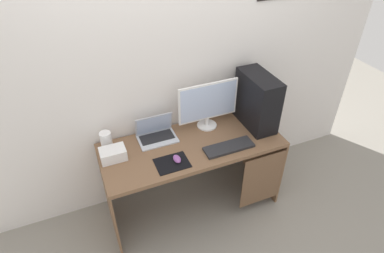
# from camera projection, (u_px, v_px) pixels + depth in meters

# --- Properties ---
(ground_plane) EXTENTS (8.00, 8.00, 0.00)m
(ground_plane) POSITION_uv_depth(u_px,v_px,m) (192.00, 202.00, 3.15)
(ground_plane) COLOR gray
(wall_back) EXTENTS (4.00, 0.05, 2.60)m
(wall_back) POSITION_uv_depth(u_px,v_px,m) (176.00, 66.00, 2.64)
(wall_back) COLOR silver
(wall_back) RESTS_ON ground_plane
(desk) EXTENTS (1.53, 0.63, 0.74)m
(desk) POSITION_uv_depth(u_px,v_px,m) (195.00, 157.00, 2.79)
(desk) COLOR brown
(desk) RESTS_ON ground_plane
(pc_tower) EXTENTS (0.21, 0.45, 0.48)m
(pc_tower) POSITION_uv_depth(u_px,v_px,m) (257.00, 101.00, 2.80)
(pc_tower) COLOR black
(pc_tower) RESTS_ON desk
(monitor) EXTENTS (0.54, 0.18, 0.44)m
(monitor) POSITION_uv_depth(u_px,v_px,m) (208.00, 104.00, 2.76)
(monitor) COLOR white
(monitor) RESTS_ON desk
(laptop) EXTENTS (0.32, 0.22, 0.21)m
(laptop) POSITION_uv_depth(u_px,v_px,m) (156.00, 134.00, 2.75)
(laptop) COLOR #B7BCC6
(laptop) RESTS_ON desk
(speaker) EXTENTS (0.09, 0.09, 0.15)m
(speaker) POSITION_uv_depth(u_px,v_px,m) (106.00, 140.00, 2.63)
(speaker) COLOR white
(speaker) RESTS_ON desk
(projector) EXTENTS (0.20, 0.14, 0.09)m
(projector) POSITION_uv_depth(u_px,v_px,m) (113.00, 154.00, 2.53)
(projector) COLOR white
(projector) RESTS_ON desk
(keyboard) EXTENTS (0.42, 0.14, 0.02)m
(keyboard) POSITION_uv_depth(u_px,v_px,m) (229.00, 147.00, 2.65)
(keyboard) COLOR #232326
(keyboard) RESTS_ON desk
(mousepad) EXTENTS (0.26, 0.20, 0.00)m
(mousepad) POSITION_uv_depth(u_px,v_px,m) (172.00, 163.00, 2.51)
(mousepad) COLOR black
(mousepad) RESTS_ON desk
(mouse_left) EXTENTS (0.06, 0.10, 0.03)m
(mouse_left) POSITION_uv_depth(u_px,v_px,m) (177.00, 159.00, 2.52)
(mouse_left) COLOR #8C4C99
(mouse_left) RESTS_ON mousepad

